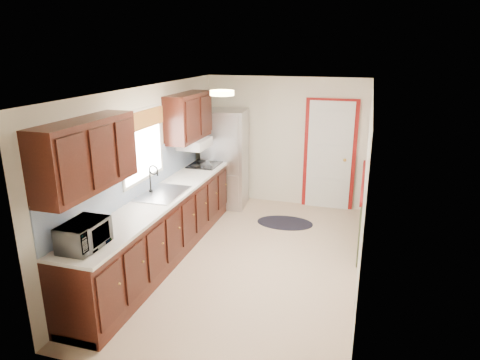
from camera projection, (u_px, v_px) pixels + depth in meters
The scene contains 8 objects.
room_shell at pixel (249, 179), 5.75m from camera, with size 3.20×5.20×2.52m.
kitchen_run at pixel (158, 205), 5.94m from camera, with size 0.63×4.00×2.20m.
back_wall_trim at pixel (336, 166), 7.60m from camera, with size 1.12×2.30×2.08m.
ceiling_fixture at pixel (222, 93), 5.31m from camera, with size 0.30×0.30×0.06m, color #FFD88C.
microwave at pixel (83, 232), 4.33m from camera, with size 0.51×0.28×0.35m, color white.
refrigerator at pixel (226, 159), 7.99m from camera, with size 0.82×0.79×1.82m.
rug at pixel (285, 223), 7.37m from camera, with size 0.96×0.62×0.01m, color black.
cooktop at pixel (205, 165), 7.44m from camera, with size 0.49×0.59×0.02m, color black.
Camera 1 is at (1.46, -5.30, 2.91)m, focal length 32.00 mm.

